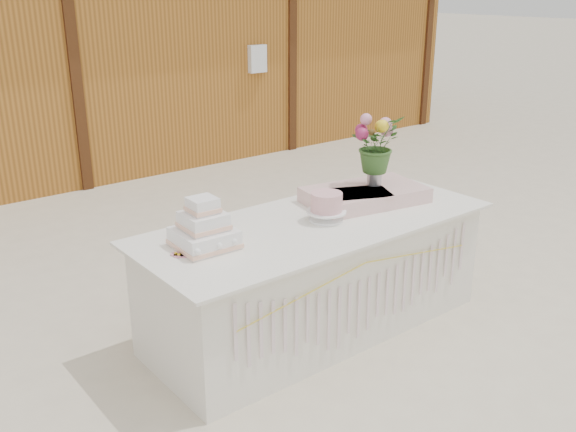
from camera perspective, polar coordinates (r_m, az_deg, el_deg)
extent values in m
plane|color=beige|center=(4.48, 2.42, -9.73)|extent=(80.00, 80.00, 0.00)
cube|color=#9F6221|center=(9.32, -23.08, 14.04)|extent=(12.00, 4.00, 3.00)
cube|color=silver|center=(4.31, 2.49, -5.39)|extent=(2.28, 0.88, 0.75)
cube|color=silver|center=(4.15, 2.57, -0.59)|extent=(2.40, 1.00, 0.02)
cube|color=white|center=(3.76, -7.45, -1.96)|extent=(0.34, 0.34, 0.11)
cube|color=#FFC1A1|center=(3.77, -7.43, -2.43)|extent=(0.35, 0.35, 0.03)
cube|color=white|center=(3.72, -7.52, -0.45)|extent=(0.24, 0.24, 0.10)
cube|color=#FFC1A1|center=(3.73, -7.51, -0.85)|extent=(0.25, 0.25, 0.03)
cube|color=white|center=(3.69, -7.59, 0.95)|extent=(0.16, 0.16, 0.09)
cube|color=#FFC1A1|center=(3.70, -7.57, 0.61)|extent=(0.17, 0.17, 0.03)
cylinder|color=white|center=(4.16, 3.41, -0.31)|extent=(0.22, 0.22, 0.01)
cylinder|color=white|center=(4.15, 3.42, 0.05)|extent=(0.07, 0.07, 0.04)
cylinder|color=white|center=(4.15, 3.43, 0.40)|extent=(0.26, 0.26, 0.01)
cylinder|color=#F1AEAE|center=(4.12, 3.44, 1.27)|extent=(0.21, 0.21, 0.12)
cube|color=beige|center=(4.53, 6.84, 1.87)|extent=(0.90, 0.62, 0.10)
cylinder|color=#AFAFB3|center=(4.57, 7.70, 3.65)|extent=(0.11, 0.11, 0.14)
imported|color=#355F26|center=(4.51, 7.85, 6.91)|extent=(0.41, 0.37, 0.39)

